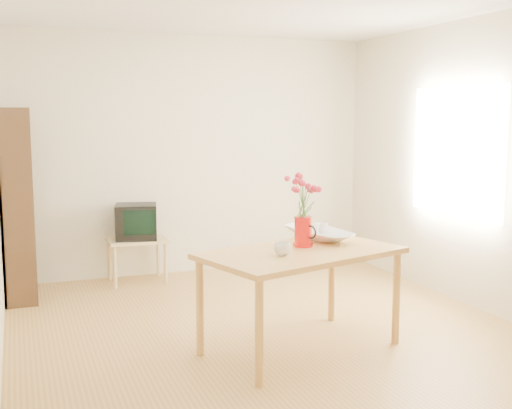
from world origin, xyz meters
name	(u,v)px	position (x,y,z in m)	size (l,w,h in m)	color
room	(273,171)	(0.03, 0.00, 1.30)	(4.50, 4.50, 4.50)	olive
table	(301,261)	(0.08, -0.43, 0.67)	(1.61, 1.20, 0.75)	#B07D3C
tv_stand	(137,246)	(-0.70, 1.97, 0.39)	(0.60, 0.45, 0.46)	tan
bookshelf	(18,211)	(-1.85, 1.75, 0.84)	(0.28, 0.70, 1.80)	black
pitcher	(303,233)	(0.16, -0.29, 0.85)	(0.15, 0.22, 0.23)	red
flowers	(303,194)	(0.16, -0.29, 1.15)	(0.26, 0.26, 0.37)	#DD344E
mug	(282,249)	(-0.11, -0.53, 0.80)	(0.12, 0.12, 0.09)	white
bowl	(319,211)	(0.40, -0.05, 0.97)	(0.47, 0.47, 0.45)	white
teacup_a	(314,217)	(0.36, -0.05, 0.93)	(0.08, 0.08, 0.07)	white
teacup_b	(323,216)	(0.45, -0.03, 0.93)	(0.08, 0.08, 0.07)	white
television	(136,221)	(-0.70, 1.98, 0.65)	(0.48, 0.46, 0.36)	black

